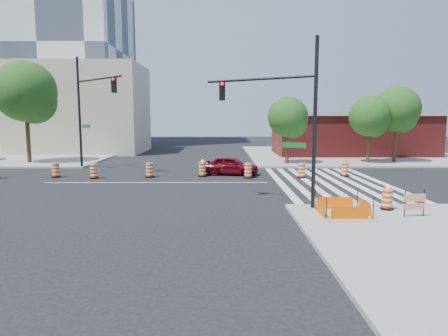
{
  "coord_description": "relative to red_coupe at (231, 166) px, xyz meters",
  "views": [
    {
      "loc": [
        4.09,
        -24.74,
        4.07
      ],
      "look_at": [
        4.24,
        -3.78,
        1.4
      ],
      "focal_mm": 32.0,
      "sensor_mm": 36.0,
      "label": 1
    }
  ],
  "objects": [
    {
      "name": "ground",
      "position": [
        -4.77,
        -3.35,
        -0.67
      ],
      "size": [
        120.0,
        120.0,
        0.0
      ],
      "primitive_type": "plane",
      "color": "black",
      "rests_on": "ground"
    },
    {
      "name": "sidewalk_ne",
      "position": [
        13.23,
        14.65,
        -0.59
      ],
      "size": [
        22.0,
        22.0,
        0.15
      ],
      "primitive_type": "cube",
      "color": "gray",
      "rests_on": "ground"
    },
    {
      "name": "sidewalk_nw",
      "position": [
        -22.77,
        14.65,
        -0.59
      ],
      "size": [
        22.0,
        22.0,
        0.15
      ],
      "primitive_type": "cube",
      "color": "gray",
      "rests_on": "ground"
    },
    {
      "name": "crosswalk_east",
      "position": [
        6.18,
        -3.35,
        -0.66
      ],
      "size": [
        6.75,
        13.5,
        0.01
      ],
      "color": "silver",
      "rests_on": "ground"
    },
    {
      "name": "lane_centerline",
      "position": [
        -4.77,
        -3.35,
        -0.66
      ],
      "size": [
        14.0,
        0.12,
        0.01
      ],
      "primitive_type": "cube",
      "color": "silver",
      "rests_on": "ground"
    },
    {
      "name": "excavation_pit",
      "position": [
        4.23,
        -12.35,
        -0.45
      ],
      "size": [
        2.2,
        2.2,
        0.9
      ],
      "color": "tan",
      "rests_on": "ground"
    },
    {
      "name": "brick_storefront",
      "position": [
        13.23,
        14.65,
        1.65
      ],
      "size": [
        16.5,
        8.5,
        4.6
      ],
      "color": "maroon",
      "rests_on": "ground"
    },
    {
      "name": "beige_midrise",
      "position": [
        -16.77,
        18.65,
        4.33
      ],
      "size": [
        14.0,
        10.0,
        10.0
      ],
      "primitive_type": "cube",
      "color": "#B9AB8D",
      "rests_on": "ground"
    },
    {
      "name": "red_coupe",
      "position": [
        0.0,
        0.0,
        0.0
      ],
      "size": [
        4.17,
        2.35,
        1.34
      ],
      "primitive_type": "imported",
      "rotation": [
        0.0,
        0.0,
        1.37
      ],
      "color": "#5D0812",
      "rests_on": "ground"
    },
    {
      "name": "signal_pole_se",
      "position": [
        1.98,
        -10.45,
        3.79
      ],
      "size": [
        4.69,
        3.06,
        7.25
      ],
      "rotation": [
        0.0,
        0.0,
        2.57
      ],
      "color": "black",
      "rests_on": "ground"
    },
    {
      "name": "signal_pole_nw",
      "position": [
        -10.69,
        2.66,
        4.6
      ],
      "size": [
        4.67,
        4.75,
        8.62
      ],
      "rotation": [
        0.0,
        0.0,
        -0.79
      ],
      "color": "black",
      "rests_on": "ground"
    },
    {
      "name": "pit_drum",
      "position": [
        6.4,
        -11.44,
        -0.07
      ],
      "size": [
        0.55,
        0.55,
        1.08
      ],
      "color": "black",
      "rests_on": "ground"
    },
    {
      "name": "barricade",
      "position": [
        6.98,
        -12.65,
        0.08
      ],
      "size": [
        0.92,
        0.19,
        1.08
      ],
      "rotation": [
        0.0,
        0.0,
        0.16
      ],
      "color": "#E24104",
      "rests_on": "ground"
    },
    {
      "name": "tree_north_b",
      "position": [
        -17.47,
        6.85,
        5.3
      ],
      "size": [
        5.23,
        5.23,
        8.89
      ],
      "color": "#382314",
      "rests_on": "ground"
    },
    {
      "name": "tree_north_c",
      "position": [
        5.02,
        6.0,
        3.23
      ],
      "size": [
        3.43,
        3.42,
        5.81
      ],
      "color": "#382314",
      "rests_on": "ground"
    },
    {
      "name": "tree_north_d",
      "position": [
        12.13,
        6.4,
        3.3
      ],
      "size": [
        3.48,
        3.48,
        5.91
      ],
      "color": "#382314",
      "rests_on": "ground"
    },
    {
      "name": "tree_north_e",
      "position": [
        14.78,
        7.17,
        3.89
      ],
      "size": [
        3.99,
        3.99,
        6.79
      ],
      "color": "#382314",
      "rests_on": "ground"
    },
    {
      "name": "median_drum_1",
      "position": [
        -11.95,
        -1.13,
        -0.19
      ],
      "size": [
        0.6,
        0.6,
        1.02
      ],
      "color": "black",
      "rests_on": "ground"
    },
    {
      "name": "median_drum_2",
      "position": [
        -9.19,
        -1.65,
        -0.19
      ],
      "size": [
        0.6,
        0.6,
        1.02
      ],
      "color": "black",
      "rests_on": "ground"
    },
    {
      "name": "median_drum_3",
      "position": [
        -5.56,
        -1.2,
        -0.19
      ],
      "size": [
        0.6,
        0.6,
        1.02
      ],
      "color": "black",
      "rests_on": "ground"
    },
    {
      "name": "median_drum_4",
      "position": [
        -1.99,
        -0.8,
        -0.18
      ],
      "size": [
        0.6,
        0.6,
        1.18
      ],
      "color": "black",
      "rests_on": "ground"
    },
    {
      "name": "median_drum_5",
      "position": [
        1.12,
        -1.57,
        -0.19
      ],
      "size": [
        0.6,
        0.6,
        1.02
      ],
      "color": "black",
      "rests_on": "ground"
    },
    {
      "name": "median_drum_6",
      "position": [
        4.74,
        -1.51,
        -0.19
      ],
      "size": [
        0.6,
        0.6,
        1.02
      ],
      "color": "black",
      "rests_on": "ground"
    },
    {
      "name": "median_drum_7",
      "position": [
        7.88,
        -0.78,
        -0.19
      ],
      "size": [
        0.6,
        0.6,
        1.02
      ],
      "color": "black",
      "rests_on": "ground"
    }
  ]
}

